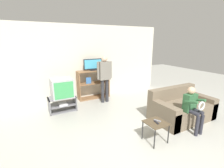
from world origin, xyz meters
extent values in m
plane|color=#B7B7AD|center=(0.00, 0.00, 0.00)|extent=(18.00, 18.00, 0.00)
cube|color=silver|center=(0.00, 3.96, 1.30)|extent=(6.40, 0.06, 2.60)
cube|color=slate|center=(-0.97, 3.09, 0.01)|extent=(0.79, 0.47, 0.02)
cube|color=slate|center=(-0.97, 3.09, 0.19)|extent=(0.75, 0.47, 0.02)
cube|color=slate|center=(-0.97, 3.09, 0.42)|extent=(0.79, 0.47, 0.02)
cube|color=slate|center=(-1.34, 3.09, 0.21)|extent=(0.03, 0.47, 0.43)
cube|color=slate|center=(-0.59, 3.09, 0.21)|extent=(0.03, 0.47, 0.43)
cube|color=silver|center=(-0.97, 3.03, 0.23)|extent=(0.24, 0.28, 0.05)
cube|color=#B2B2B7|center=(-0.94, 3.11, 0.71)|extent=(0.61, 0.62, 0.56)
cube|color=#3FA559|center=(-0.94, 2.80, 0.71)|extent=(0.53, 0.01, 0.48)
cube|color=#8E6642|center=(-0.27, 3.71, 0.52)|extent=(0.03, 0.37, 1.03)
cube|color=#8E6642|center=(0.85, 3.71, 0.52)|extent=(0.03, 0.37, 1.03)
cube|color=#8E6642|center=(0.29, 3.71, 0.02)|extent=(1.09, 0.37, 0.03)
cube|color=#8E6642|center=(0.29, 3.71, 0.57)|extent=(1.09, 0.37, 0.03)
cube|color=#8E6642|center=(0.29, 3.71, 1.01)|extent=(1.09, 0.37, 0.03)
cube|color=#3870B7|center=(0.09, 3.65, 0.69)|extent=(0.18, 0.04, 0.22)
cube|color=black|center=(0.30, 3.72, 1.05)|extent=(0.24, 0.20, 0.04)
cube|color=black|center=(0.30, 3.72, 1.25)|extent=(0.67, 0.04, 0.37)
cube|color=#4CB7E0|center=(0.30, 3.70, 1.25)|extent=(0.62, 0.01, 0.32)
cube|color=brown|center=(0.42, 0.58, 0.43)|extent=(0.42, 0.42, 0.02)
cylinder|color=black|center=(0.23, 0.40, 0.21)|extent=(0.02, 0.02, 0.42)
cylinder|color=black|center=(0.61, 0.40, 0.21)|extent=(0.02, 0.02, 0.42)
cylinder|color=black|center=(0.23, 0.77, 0.21)|extent=(0.02, 0.02, 0.42)
cylinder|color=black|center=(0.61, 0.77, 0.21)|extent=(0.02, 0.02, 0.42)
cube|color=#232328|center=(0.42, 0.57, 0.45)|extent=(0.06, 0.15, 0.02)
cube|color=gray|center=(0.48, 0.61, 0.45)|extent=(0.10, 0.15, 0.02)
cube|color=#756651|center=(1.76, 1.02, 0.23)|extent=(1.62, 0.95, 0.46)
cube|color=#756651|center=(1.76, 1.39, 0.63)|extent=(1.62, 0.20, 0.35)
cube|color=#756651|center=(1.06, 1.02, 0.29)|extent=(0.22, 0.95, 0.58)
cube|color=#756651|center=(2.46, 1.02, 0.29)|extent=(0.22, 0.95, 0.58)
cylinder|color=#2D2D33|center=(0.39, 3.13, 0.40)|extent=(0.11, 0.11, 0.80)
cylinder|color=#2D2D33|center=(0.56, 3.13, 0.40)|extent=(0.11, 0.11, 0.80)
cube|color=gray|center=(0.47, 3.13, 1.10)|extent=(0.38, 0.20, 0.60)
cylinder|color=gray|center=(0.25, 3.13, 1.11)|extent=(0.08, 0.08, 0.57)
cylinder|color=gray|center=(0.70, 3.13, 1.11)|extent=(0.08, 0.08, 0.57)
sphere|color=beige|center=(0.47, 3.13, 1.49)|extent=(0.19, 0.19, 0.19)
cylinder|color=#2D2D38|center=(1.38, 0.31, 0.23)|extent=(0.08, 0.08, 0.46)
cylinder|color=#2D2D38|center=(1.53, 0.31, 0.23)|extent=(0.08, 0.08, 0.46)
cylinder|color=#2D2D38|center=(1.38, 0.46, 0.50)|extent=(0.09, 0.30, 0.09)
cylinder|color=#2D2D38|center=(1.53, 0.46, 0.50)|extent=(0.09, 0.30, 0.09)
cube|color=#33663D|center=(1.45, 0.61, 0.67)|extent=(0.30, 0.17, 0.42)
cylinder|color=#33663D|center=(1.32, 0.48, 0.75)|extent=(0.06, 0.31, 0.14)
cylinder|color=#33663D|center=(1.59, 0.48, 0.75)|extent=(0.06, 0.31, 0.14)
sphere|color=#DBAD89|center=(1.45, 0.61, 0.96)|extent=(0.17, 0.17, 0.17)
torus|color=silver|center=(1.45, 0.32, 0.69)|extent=(0.21, 0.04, 0.21)
camera|label=1|loc=(-1.79, -1.64, 2.06)|focal=26.00mm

